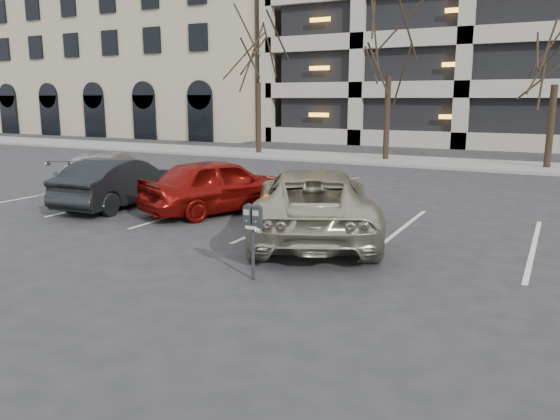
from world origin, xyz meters
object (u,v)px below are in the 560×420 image
(tree_b, at_px, (391,22))
(tree_c, at_px, (560,30))
(parking_meter, at_px, (253,224))
(car_red, at_px, (220,185))
(tree_a, at_px, (258,37))
(car_silver, at_px, (108,172))
(suv_silver, at_px, (313,203))
(car_dark, at_px, (120,182))

(tree_b, bearing_deg, tree_c, 0.00)
(parking_meter, distance_m, car_red, 5.65)
(tree_a, xyz_separation_m, tree_b, (7.00, 0.00, 0.34))
(car_red, bearing_deg, tree_a, -39.60)
(car_silver, bearing_deg, tree_b, -134.01)
(tree_c, xyz_separation_m, parking_meter, (-3.84, -18.06, -4.69))
(tree_b, relative_size, parking_meter, 7.10)
(car_silver, bearing_deg, tree_a, -104.10)
(tree_c, height_order, car_red, tree_c)
(tree_a, height_order, suv_silver, tree_a)
(tree_b, bearing_deg, car_red, -91.69)
(tree_c, height_order, suv_silver, tree_c)
(tree_c, distance_m, suv_silver, 16.27)
(tree_c, height_order, car_silver, tree_c)
(tree_c, bearing_deg, suv_silver, -105.52)
(tree_a, relative_size, car_dark, 2.05)
(car_dark, relative_size, car_silver, 0.88)
(car_dark, bearing_deg, car_red, -174.01)
(car_dark, bearing_deg, car_silver, -43.45)
(parking_meter, xyz_separation_m, car_silver, (-8.25, 5.14, -0.28))
(car_silver, bearing_deg, car_red, 148.43)
(tree_a, relative_size, car_red, 1.98)
(parking_meter, bearing_deg, tree_b, 98.92)
(parking_meter, height_order, car_dark, car_dark)
(tree_b, xyz_separation_m, car_dark, (-3.34, -14.28, -5.74))
(car_dark, bearing_deg, tree_a, -81.36)
(tree_b, relative_size, car_silver, 1.89)
(car_red, bearing_deg, car_dark, 36.37)
(suv_silver, height_order, car_dark, suv_silver)
(tree_b, distance_m, tree_c, 7.04)
(parking_meter, distance_m, car_silver, 9.72)
(suv_silver, relative_size, car_red, 1.39)
(tree_a, distance_m, car_red, 16.09)
(tree_c, xyz_separation_m, car_silver, (-12.10, -12.92, -4.97))
(tree_c, bearing_deg, car_silver, -133.12)
(parking_meter, bearing_deg, suv_silver, 94.66)
(tree_c, bearing_deg, tree_b, 180.00)
(parking_meter, relative_size, car_silver, 0.27)
(tree_a, bearing_deg, tree_c, 0.00)
(parking_meter, distance_m, car_dark, 7.52)
(tree_a, height_order, tree_b, tree_b)
(tree_a, bearing_deg, car_red, -64.24)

